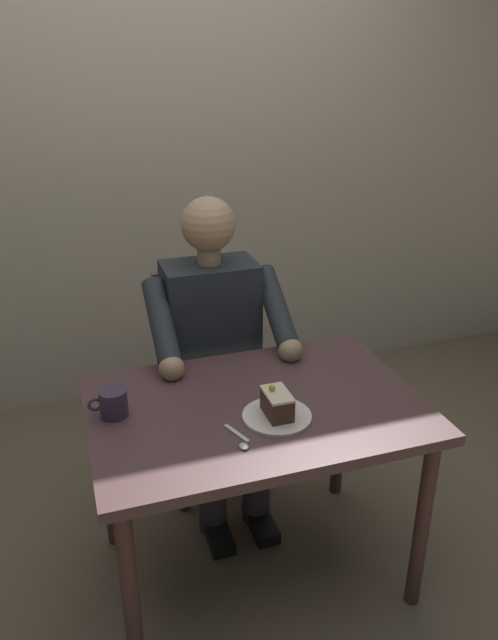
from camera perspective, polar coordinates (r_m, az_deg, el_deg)
ground_plane at (r=2.42m, az=0.53°, el=-22.21°), size 14.00×14.00×0.00m
cafe_rear_panel at (r=3.13m, az=-8.67°, el=19.25°), size 6.40×0.12×3.00m
dining_table at (r=2.02m, az=0.60°, el=-9.92°), size 1.06×0.73×0.71m
chair at (r=2.61m, az=-4.00°, el=-4.44°), size 0.42×0.42×0.91m
seated_person at (r=2.39m, az=-3.06°, el=-3.09°), size 0.53×0.58×1.26m
dessert_plate at (r=1.90m, az=2.63°, el=-8.99°), size 0.22×0.22×0.01m
cake_slice at (r=1.88m, az=2.65°, el=-7.83°), size 0.07×0.12×0.10m
coffee_cup at (r=1.93m, az=-12.63°, el=-7.55°), size 0.12×0.09×0.09m
dessert_spoon at (r=1.80m, az=-0.80°, el=-11.20°), size 0.05×0.14×0.01m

